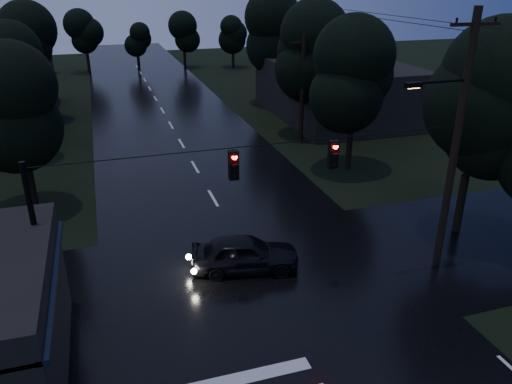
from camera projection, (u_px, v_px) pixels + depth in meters
main_road at (181, 144)px, 35.42m from camera, size 12.00×120.00×0.02m
cross_street at (259, 277)px, 19.65m from camera, size 60.00×9.00×0.02m
building_far_right at (337, 90)px, 41.91m from camera, size 10.00×14.00×4.40m
utility_pole_main at (455, 140)px, 18.74m from camera, size 3.50×0.30×10.00m
utility_pole_far at (303, 88)px, 34.42m from camera, size 2.00×0.30×7.50m
anchor_pole_left at (40, 252)px, 15.52m from camera, size 0.18×0.18×6.00m
span_signals at (284, 159)px, 16.84m from camera, size 15.00×0.37×1.12m
tree_corner_near at (478, 104)px, 20.91m from camera, size 4.48×4.48×9.44m
tree_left_a at (16, 105)px, 23.85m from camera, size 3.92×3.92×8.26m
tree_left_b at (20, 71)px, 30.54m from camera, size 4.20×4.20×8.85m
tree_left_c at (26, 45)px, 38.99m from camera, size 4.48×4.48×9.44m
tree_right_a at (355, 77)px, 28.67m from camera, size 4.20×4.20×8.85m
tree_right_b at (310, 51)px, 35.69m from camera, size 4.48×4.48×9.44m
tree_right_c at (272, 32)px, 44.47m from camera, size 4.76×4.76×10.03m
car at (245, 254)px, 19.91m from camera, size 4.58×2.61×1.47m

